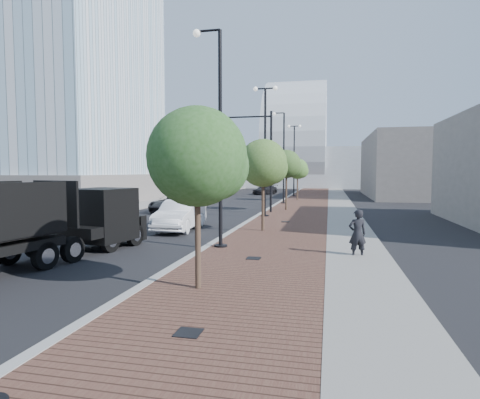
# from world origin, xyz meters

# --- Properties ---
(ground) EXTENTS (220.00, 220.00, 0.00)m
(ground) POSITION_xyz_m (0.00, 0.00, 0.00)
(ground) COLOR black
(sidewalk) EXTENTS (7.00, 140.00, 0.12)m
(sidewalk) POSITION_xyz_m (3.50, 40.00, 0.06)
(sidewalk) COLOR #4C2D23
(sidewalk) RESTS_ON ground
(concrete_strip) EXTENTS (2.40, 140.00, 0.13)m
(concrete_strip) POSITION_xyz_m (6.20, 40.00, 0.07)
(concrete_strip) COLOR slate
(concrete_strip) RESTS_ON ground
(curb) EXTENTS (0.30, 140.00, 0.14)m
(curb) POSITION_xyz_m (0.00, 40.00, 0.07)
(curb) COLOR gray
(curb) RESTS_ON ground
(west_sidewalk) EXTENTS (4.00, 140.00, 0.12)m
(west_sidewalk) POSITION_xyz_m (-13.00, 40.00, 0.06)
(west_sidewalk) COLOR slate
(west_sidewalk) RESTS_ON ground
(dump_truck) EXTENTS (4.46, 13.47, 2.98)m
(dump_truck) POSITION_xyz_m (-5.04, 5.92, 1.25)
(dump_truck) COLOR black
(dump_truck) RESTS_ON ground
(white_sedan) EXTENTS (2.15, 5.29, 1.71)m
(white_sedan) POSITION_xyz_m (-3.15, 15.04, 0.85)
(white_sedan) COLOR white
(white_sedan) RESTS_ON ground
(dark_car_mid) EXTENTS (2.46, 5.13, 1.41)m
(dark_car_mid) POSITION_xyz_m (-7.49, 24.43, 0.70)
(dark_car_mid) COLOR black
(dark_car_mid) RESTS_ON ground
(dark_car_far) EXTENTS (3.58, 5.10, 1.37)m
(dark_car_far) POSITION_xyz_m (-3.98, 51.13, 0.69)
(dark_car_far) COLOR black
(dark_car_far) RESTS_ON ground
(pedestrian) EXTENTS (0.78, 0.62, 1.88)m
(pedestrian) POSITION_xyz_m (6.15, 9.43, 0.94)
(pedestrian) COLOR black
(pedestrian) RESTS_ON ground
(streetlight_1) EXTENTS (1.44, 0.56, 9.21)m
(streetlight_1) POSITION_xyz_m (0.49, 10.00, 4.34)
(streetlight_1) COLOR black
(streetlight_1) RESTS_ON ground
(streetlight_2) EXTENTS (1.72, 0.56, 9.28)m
(streetlight_2) POSITION_xyz_m (0.60, 22.00, 4.82)
(streetlight_2) COLOR black
(streetlight_2) RESTS_ON ground
(streetlight_3) EXTENTS (1.44, 0.56, 9.21)m
(streetlight_3) POSITION_xyz_m (0.49, 34.00, 4.34)
(streetlight_3) COLOR black
(streetlight_3) RESTS_ON ground
(streetlight_4) EXTENTS (1.72, 0.56, 9.28)m
(streetlight_4) POSITION_xyz_m (0.60, 46.00, 4.82)
(streetlight_4) COLOR black
(streetlight_4) RESTS_ON ground
(traffic_mast) EXTENTS (5.09, 0.20, 8.00)m
(traffic_mast) POSITION_xyz_m (-0.30, 25.00, 4.98)
(traffic_mast) COLOR black
(traffic_mast) RESTS_ON ground
(tree_0) EXTENTS (2.71, 2.71, 5.06)m
(tree_0) POSITION_xyz_m (1.65, 4.02, 3.70)
(tree_0) COLOR #382619
(tree_0) RESTS_ON ground
(tree_1) EXTENTS (2.59, 2.58, 5.05)m
(tree_1) POSITION_xyz_m (1.65, 15.02, 3.75)
(tree_1) COLOR #382619
(tree_1) RESTS_ON ground
(tree_2) EXTENTS (2.39, 2.34, 5.10)m
(tree_2) POSITION_xyz_m (1.65, 27.02, 3.91)
(tree_2) COLOR #382619
(tree_2) RESTS_ON ground
(tree_3) EXTENTS (2.36, 2.30, 4.77)m
(tree_3) POSITION_xyz_m (1.65, 39.02, 3.60)
(tree_3) COLOR #382619
(tree_3) RESTS_ON ground
(tower_podium) EXTENTS (19.00, 19.00, 3.00)m
(tower_podium) POSITION_xyz_m (-24.00, 32.00, 1.50)
(tower_podium) COLOR #67615D
(tower_podium) RESTS_ON ground
(convention_center) EXTENTS (50.00, 30.00, 50.00)m
(convention_center) POSITION_xyz_m (-2.00, 85.00, 6.00)
(convention_center) COLOR #AAB0B5
(convention_center) RESTS_ON ground
(commercial_block_nw) EXTENTS (14.00, 20.00, 10.00)m
(commercial_block_nw) POSITION_xyz_m (-20.00, 60.00, 5.00)
(commercial_block_nw) COLOR #68625D
(commercial_block_nw) RESTS_ON ground
(commercial_block_ne) EXTENTS (12.00, 22.00, 8.00)m
(commercial_block_ne) POSITION_xyz_m (16.00, 50.00, 4.00)
(commercial_block_ne) COLOR #615B57
(commercial_block_ne) RESTS_ON ground
(utility_cover_0) EXTENTS (0.50, 0.50, 0.02)m
(utility_cover_0) POSITION_xyz_m (2.40, 1.00, 0.13)
(utility_cover_0) COLOR black
(utility_cover_0) RESTS_ON sidewalk
(utility_cover_1) EXTENTS (0.50, 0.50, 0.02)m
(utility_cover_1) POSITION_xyz_m (2.40, 8.00, 0.13)
(utility_cover_1) COLOR black
(utility_cover_1) RESTS_ON sidewalk
(utility_cover_2) EXTENTS (0.50, 0.50, 0.02)m
(utility_cover_2) POSITION_xyz_m (2.40, 19.00, 0.13)
(utility_cover_2) COLOR black
(utility_cover_2) RESTS_ON sidewalk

